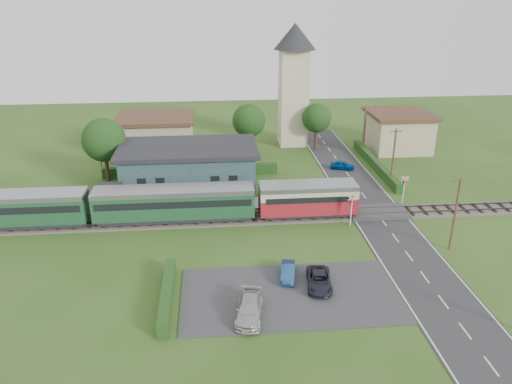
{
  "coord_description": "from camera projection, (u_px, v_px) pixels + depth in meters",
  "views": [
    {
      "loc": [
        -7.17,
        -44.5,
        22.38
      ],
      "look_at": [
        -2.73,
        4.0,
        2.18
      ],
      "focal_mm": 35.0,
      "sensor_mm": 36.0,
      "label": 1
    }
  ],
  "objects": [
    {
      "name": "hedge_station",
      "position": [
        191.0,
        171.0,
        63.28
      ],
      "size": [
        22.0,
        0.8,
        1.3
      ],
      "primitive_type": "cube",
      "color": "#193814",
      "rests_on": "ground"
    },
    {
      "name": "tree_a",
      "position": [
        104.0,
        140.0,
        59.25
      ],
      "size": [
        5.2,
        5.2,
        8.0
      ],
      "color": "#332316",
      "rests_on": "ground"
    },
    {
      "name": "pedestrian_near",
      "position": [
        234.0,
        195.0,
        54.28
      ],
      "size": [
        0.61,
        0.43,
        1.59
      ],
      "primitive_type": "imported",
      "rotation": [
        0.0,
        0.0,
        3.06
      ],
      "color": "gray",
      "rests_on": "platform"
    },
    {
      "name": "tree_b",
      "position": [
        249.0,
        121.0,
        69.18
      ],
      "size": [
        4.6,
        4.6,
        7.34
      ],
      "color": "#332316",
      "rests_on": "ground"
    },
    {
      "name": "car_on_road",
      "position": [
        343.0,
        165.0,
        65.39
      ],
      "size": [
        3.37,
        2.2,
        1.07
      ],
      "primitive_type": "imported",
      "rotation": [
        0.0,
        0.0,
        1.24
      ],
      "color": "#023C94",
      "rests_on": "road"
    },
    {
      "name": "utility_pole_d",
      "position": [
        364.0,
        130.0,
        70.16
      ],
      "size": [
        1.4,
        0.22,
        7.0
      ],
      "color": "#473321",
      "rests_on": "ground"
    },
    {
      "name": "car_park_blue",
      "position": [
        288.0,
        271.0,
        41.03
      ],
      "size": [
        1.67,
        3.39,
        1.07
      ],
      "primitive_type": "imported",
      "rotation": [
        0.0,
        0.0,
        -0.17
      ],
      "color": "navy",
      "rests_on": "car_park"
    },
    {
      "name": "streetlamp_west",
      "position": [
        99.0,
        145.0,
        65.5
      ],
      "size": [
        0.3,
        0.3,
        5.15
      ],
      "color": "#3F3F47",
      "rests_on": "ground"
    },
    {
      "name": "crossing_signal_far",
      "position": [
        404.0,
        186.0,
        54.48
      ],
      "size": [
        0.84,
        0.28,
        3.28
      ],
      "color": "silver",
      "rests_on": "ground"
    },
    {
      "name": "ground",
      "position": [
        287.0,
        226.0,
        50.12
      ],
      "size": [
        120.0,
        120.0,
        0.0
      ],
      "primitive_type": "plane",
      "color": "#2D4C19"
    },
    {
      "name": "house_west",
      "position": [
        157.0,
        135.0,
        70.78
      ],
      "size": [
        10.8,
        8.8,
        5.5
      ],
      "color": "tan",
      "rests_on": "ground"
    },
    {
      "name": "utility_pole_c",
      "position": [
        393.0,
        157.0,
        59.12
      ],
      "size": [
        1.4,
        0.22,
        7.0
      ],
      "color": "#473321",
      "rests_on": "ground"
    },
    {
      "name": "road",
      "position": [
        383.0,
        222.0,
        50.95
      ],
      "size": [
        6.0,
        70.0,
        0.05
      ],
      "primitive_type": "cube",
      "color": "#28282B",
      "rests_on": "ground"
    },
    {
      "name": "platform",
      "position": [
        188.0,
        207.0,
        53.97
      ],
      "size": [
        30.0,
        3.0,
        0.45
      ],
      "primitive_type": "cube",
      "color": "gray",
      "rests_on": "ground"
    },
    {
      "name": "streetlamp_east",
      "position": [
        366.0,
        124.0,
        75.13
      ],
      "size": [
        0.3,
        0.3,
        5.15
      ],
      "color": "#3F3F47",
      "rests_on": "ground"
    },
    {
      "name": "house_east",
      "position": [
        398.0,
        131.0,
        72.8
      ],
      "size": [
        8.8,
        8.8,
        5.5
      ],
      "color": "tan",
      "rests_on": "ground"
    },
    {
      "name": "station_building",
      "position": [
        189.0,
        167.0,
        58.36
      ],
      "size": [
        16.0,
        9.0,
        5.3
      ],
      "color": "#214745",
      "rests_on": "ground"
    },
    {
      "name": "equipment_hut",
      "position": [
        111.0,
        197.0,
        52.71
      ],
      "size": [
        2.3,
        2.3,
        2.55
      ],
      "color": "beige",
      "rests_on": "platform"
    },
    {
      "name": "car_park_dark",
      "position": [
        319.0,
        280.0,
        39.76
      ],
      "size": [
        2.4,
        4.29,
        1.13
      ],
      "primitive_type": "imported",
      "rotation": [
        0.0,
        0.0,
        -0.13
      ],
      "color": "#20202D",
      "rests_on": "car_park"
    },
    {
      "name": "hedge_roadside",
      "position": [
        375.0,
        164.0,
        65.8
      ],
      "size": [
        0.8,
        18.0,
        1.2
      ],
      "primitive_type": "cube",
      "color": "#193814",
      "rests_on": "ground"
    },
    {
      "name": "railway_track",
      "position": [
        284.0,
        217.0,
        51.91
      ],
      "size": [
        76.0,
        3.2,
        0.49
      ],
      "color": "#4C443D",
      "rests_on": "ground"
    },
    {
      "name": "hedge_carpark",
      "position": [
        167.0,
        295.0,
        37.92
      ],
      "size": [
        0.8,
        9.0,
        1.2
      ],
      "primitive_type": "cube",
      "color": "#193814",
      "rests_on": "ground"
    },
    {
      "name": "utility_pole_b",
      "position": [
        455.0,
        213.0,
        44.4
      ],
      "size": [
        1.4,
        0.22,
        7.0
      ],
      "color": "#473321",
      "rests_on": "ground"
    },
    {
      "name": "church_tower",
      "position": [
        294.0,
        76.0,
        72.38
      ],
      "size": [
        6.0,
        6.0,
        17.6
      ],
      "color": "beige",
      "rests_on": "ground"
    },
    {
      "name": "pedestrian_far",
      "position": [
        133.0,
        199.0,
        53.34
      ],
      "size": [
        0.84,
        0.94,
        1.6
      ],
      "primitive_type": "imported",
      "rotation": [
        0.0,
        0.0,
        1.93
      ],
      "color": "gray",
      "rests_on": "platform"
    },
    {
      "name": "crossing_signal_near",
      "position": [
        352.0,
        206.0,
        49.46
      ],
      "size": [
        0.84,
        0.28,
        3.28
      ],
      "color": "silver",
      "rests_on": "ground"
    },
    {
      "name": "train",
      "position": [
        142.0,
        204.0,
        49.91
      ],
      "size": [
        43.2,
        2.9,
        3.4
      ],
      "color": "#232328",
      "rests_on": "ground"
    },
    {
      "name": "car_park_silver",
      "position": [
        249.0,
        309.0,
        36.08
      ],
      "size": [
        2.51,
        4.73,
        1.31
      ],
      "primitive_type": "imported",
      "rotation": [
        0.0,
        0.0,
        -0.16
      ],
      "color": "#B0B0B0",
      "rests_on": "car_park"
    },
    {
      "name": "tree_c",
      "position": [
        317.0,
        118.0,
        72.0
      ],
      "size": [
        4.2,
        4.2,
        6.78
      ],
      "color": "#332316",
      "rests_on": "ground"
    },
    {
      "name": "car_park",
      "position": [
        290.0,
        295.0,
        38.94
      ],
      "size": [
        17.0,
        9.0,
        0.08
      ],
      "primitive_type": "cube",
      "color": "#333335",
      "rests_on": "ground"
    },
    {
      "name": "crossing_deck",
      "position": [
        377.0,
        212.0,
        52.71
      ],
      "size": [
        6.2,
        3.4,
        0.45
      ],
      "primitive_type": "cube",
      "color": "#333335",
      "rests_on": "ground"
    }
  ]
}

